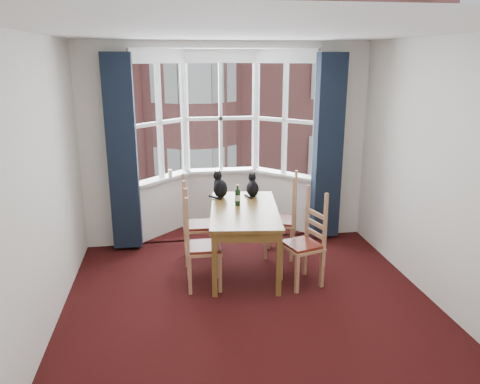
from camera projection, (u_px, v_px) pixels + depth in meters
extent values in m
plane|color=black|center=(255.00, 318.00, 4.82)|extent=(4.50, 4.50, 0.00)
plane|color=white|center=(258.00, 31.00, 4.04)|extent=(4.50, 4.50, 0.00)
plane|color=silver|center=(34.00, 196.00, 4.14)|extent=(0.00, 4.50, 4.50)
plane|color=silver|center=(451.00, 179.00, 4.72)|extent=(0.00, 4.50, 4.50)
plane|color=silver|center=(341.00, 308.00, 2.29)|extent=(4.00, 0.00, 4.00)
cube|color=silver|center=(106.00, 148.00, 6.32)|extent=(0.70, 0.12, 2.80)
cube|color=silver|center=(339.00, 142.00, 6.80)|extent=(0.70, 0.12, 2.80)
cube|color=#151F2F|center=(122.00, 154.00, 6.20)|extent=(0.38, 0.22, 2.60)
cube|color=#151F2F|center=(328.00, 148.00, 6.61)|extent=(0.38, 0.22, 2.60)
cube|color=brown|center=(244.00, 210.00, 5.73)|extent=(0.99, 1.60, 0.04)
cube|color=brown|center=(215.00, 265.00, 5.15)|extent=(0.07, 0.07, 0.76)
cube|color=brown|center=(217.00, 222.00, 6.51)|extent=(0.07, 0.07, 0.76)
cube|color=brown|center=(279.00, 264.00, 5.17)|extent=(0.07, 0.07, 0.76)
cube|color=brown|center=(268.00, 221.00, 6.53)|extent=(0.07, 0.07, 0.76)
cube|color=#AE7C54|center=(204.00, 248.00, 5.36)|extent=(0.41, 0.43, 0.06)
cube|color=#5E1B10|center=(203.00, 246.00, 5.36)|extent=(0.37, 0.39, 0.03)
cube|color=#AE7C54|center=(199.00, 226.00, 6.05)|extent=(0.40, 0.42, 0.06)
cube|color=#5E1B10|center=(199.00, 225.00, 6.05)|extent=(0.36, 0.38, 0.03)
cube|color=#AE7C54|center=(302.00, 246.00, 5.42)|extent=(0.50, 0.52, 0.06)
cube|color=#5E1B10|center=(302.00, 244.00, 5.42)|extent=(0.45, 0.47, 0.03)
cube|color=#AE7C54|center=(280.00, 221.00, 6.22)|extent=(0.52, 0.53, 0.06)
cube|color=#5E1B10|center=(280.00, 220.00, 6.22)|extent=(0.46, 0.48, 0.03)
ellipsoid|color=black|center=(220.00, 189.00, 6.17)|extent=(0.25, 0.29, 0.24)
sphere|color=black|center=(218.00, 176.00, 6.20)|extent=(0.14, 0.14, 0.11)
cone|color=black|center=(215.00, 172.00, 6.17)|extent=(0.05, 0.05, 0.05)
cone|color=black|center=(220.00, 171.00, 6.20)|extent=(0.05, 0.05, 0.05)
ellipsoid|color=black|center=(253.00, 189.00, 6.21)|extent=(0.18, 0.23, 0.21)
sphere|color=black|center=(252.00, 178.00, 6.25)|extent=(0.11, 0.11, 0.10)
cone|color=black|center=(250.00, 174.00, 6.23)|extent=(0.04, 0.04, 0.05)
cone|color=black|center=(254.00, 174.00, 6.23)|extent=(0.04, 0.04, 0.05)
cylinder|color=black|center=(238.00, 198.00, 5.83)|extent=(0.07, 0.07, 0.19)
sphere|color=black|center=(238.00, 191.00, 5.80)|extent=(0.06, 0.06, 0.06)
cylinder|color=black|center=(238.00, 188.00, 5.79)|extent=(0.03, 0.03, 0.08)
cylinder|color=gold|center=(238.00, 185.00, 5.78)|extent=(0.03, 0.03, 0.02)
cylinder|color=silver|center=(238.00, 198.00, 5.83)|extent=(0.07, 0.07, 0.07)
cylinder|color=white|center=(170.00, 173.00, 6.91)|extent=(0.06, 0.06, 0.12)
plane|color=#333335|center=(181.00, 170.00, 37.11)|extent=(80.00, 80.00, 0.00)
cube|color=#8F4F4A|center=(188.00, 100.00, 18.07)|extent=(18.00, 6.00, 14.00)
cylinder|color=#8F4F4A|center=(193.00, 108.00, 15.22)|extent=(3.20, 3.20, 14.00)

